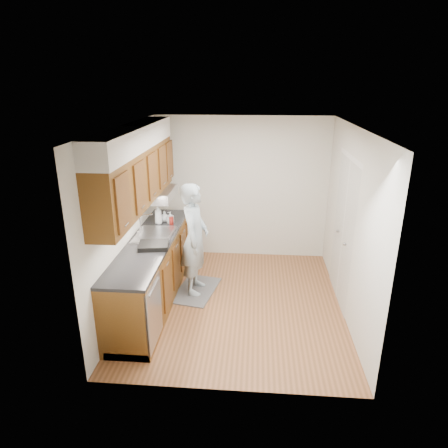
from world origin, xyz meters
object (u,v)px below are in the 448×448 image
at_px(soda_can, 171,221).
at_px(dish_rack, 154,245).
at_px(soap_bottle_a, 158,214).
at_px(person, 194,232).
at_px(soap_bottle_c, 165,216).
at_px(soap_bottle_b, 170,217).

xyz_separation_m(soda_can, dish_rack, (-0.05, -0.91, -0.03)).
xyz_separation_m(soap_bottle_a, dish_rack, (0.16, -0.94, -0.12)).
height_order(soda_can, dish_rack, soda_can).
bearing_deg(soda_can, person, -40.97).
height_order(soap_bottle_a, soap_bottle_c, soap_bottle_a).
bearing_deg(soda_can, soap_bottle_b, 114.89).
distance_m(soda_can, dish_rack, 0.91).
height_order(soap_bottle_a, soap_bottle_b, soap_bottle_a).
distance_m(person, soap_bottle_b, 0.62).
relative_size(soap_bottle_b, dish_rack, 0.48).
bearing_deg(soap_bottle_c, soda_can, -44.62).
relative_size(person, soap_bottle_a, 6.33).
xyz_separation_m(soap_bottle_a, soap_bottle_b, (0.18, 0.03, -0.06)).
xyz_separation_m(soap_bottle_c, dish_rack, (0.09, -1.05, -0.06)).
bearing_deg(soap_bottle_b, person, -43.51).
relative_size(soap_bottle_a, soap_bottle_b, 1.60).
bearing_deg(dish_rack, soap_bottle_a, 90.36).
height_order(person, soap_bottle_b, person).
relative_size(soap_bottle_a, dish_rack, 0.77).
distance_m(soap_bottle_c, dish_rack, 1.05).
height_order(person, dish_rack, person).
relative_size(person, soda_can, 15.28).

